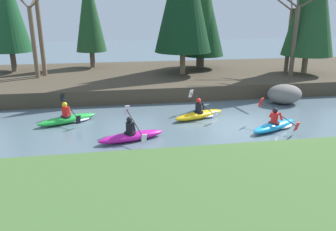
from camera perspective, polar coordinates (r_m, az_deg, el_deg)
The scene contains 15 objects.
ground_plane at distance 15.03m, azimuth 12.74°, elevation -1.90°, with size 90.00×90.00×0.00m, color slate.
riverbank_near at distance 9.89m, azimuth 26.62°, elevation -12.69°, with size 44.00×6.74×0.53m.
riverbank_far at distance 23.60m, azimuth 4.43°, elevation 6.73°, with size 44.00×10.09×0.85m.
conifer_tree_far_left at distance 25.39m, azimuth -26.59°, elevation 17.56°, with size 2.80×2.80×8.18m.
conifer_tree_left at distance 25.33m, azimuth -13.60°, elevation 17.48°, with size 2.23×2.23×7.13m.
conifer_tree_mid_right at distance 24.47m, azimuth 6.13°, elevation 17.27°, with size 3.16×3.16×6.87m.
bare_tree_upstream at distance 22.34m, azimuth -22.41°, elevation 13.04°, with size 3.21×3.18×5.80m.
bare_tree_mid_upstream at distance 22.99m, azimuth -21.43°, elevation 14.96°, with size 3.98×3.93×7.26m.
bare_tree_mid_downstream at distance 22.79m, azimuth 21.27°, elevation 13.31°, with size 3.25×3.21×5.86m.
bare_tree_downstream at distance 24.33m, azimuth 20.44°, elevation 13.34°, with size 3.12×3.08×5.61m.
kayaker_lead at distance 15.06m, azimuth 18.30°, elevation -1.55°, with size 2.67×1.93×1.20m.
kayaker_middle at distance 15.86m, azimuth 5.77°, elevation 0.27°, with size 2.72×1.98×1.20m.
kayaker_trailing at distance 13.15m, azimuth -6.35°, elevation -3.43°, with size 2.77×2.03×1.20m.
kayaker_far_back at distance 15.81m, azimuth -16.77°, elevation -0.48°, with size 2.68×1.93×1.20m.
boulder_midstream at distance 19.26m, azimuth 19.63°, elevation 3.53°, with size 1.91×1.50×1.08m.
Camera 1 is at (-5.47, -13.08, 4.98)m, focal length 35.00 mm.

